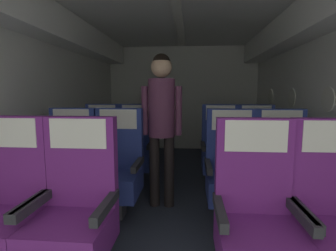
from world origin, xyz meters
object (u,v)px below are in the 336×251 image
Objects in this scene: seat_a_left_window at (5,211)px; seat_b_right_window at (232,173)px; seat_b_left_window at (69,169)px; seat_c_right_window at (220,152)px; seat_b_left_aisle at (117,170)px; seat_c_left_aisle at (135,150)px; seat_a_right_window at (256,221)px; seat_a_left_aisle at (75,213)px; flight_attendant at (162,114)px; seat_c_left_window at (101,149)px; seat_c_right_aisle at (257,152)px; seat_b_right_aisle at (282,174)px.

seat_a_left_window is 1.89m from seat_b_right_window.
seat_b_left_window is 1.00× the size of seat_c_right_window.
seat_b_right_window is at bearing 0.11° from seat_b_left_aisle.
seat_b_left_aisle is 1.00× the size of seat_c_left_aisle.
seat_c_left_aisle is at bearing 121.48° from seat_a_right_window.
seat_a_left_aisle is at bearing -121.47° from seat_c_right_window.
seat_b_left_window is at bearing 150.21° from seat_a_right_window.
seat_b_left_window and seat_b_right_window have the same top height.
seat_a_left_aisle is at bearing -89.68° from seat_c_left_aisle.
flight_attendant reaches higher than seat_a_left_window.
seat_a_right_window is 1.00× the size of seat_c_left_window.
seat_a_right_window is at bearing -103.99° from seat_c_right_aisle.
flight_attendant is (0.43, 0.24, 0.56)m from seat_b_left_aisle.
seat_c_left_window is at bearing 104.57° from seat_a_left_aisle.
seat_a_right_window is (1.16, -0.00, 0.00)m from seat_a_left_aisle.
seat_a_left_window and seat_c_right_window have the same top height.
seat_b_right_window is at bearing 30.01° from seat_a_left_window.
seat_a_left_aisle is (0.48, 0.00, 0.00)m from seat_a_left_window.
seat_a_left_window and seat_c_right_aisle have the same top height.
flight_attendant is at bearing 14.41° from seat_b_left_window.
seat_b_left_aisle and seat_c_right_aisle have the same top height.
flight_attendant reaches higher than seat_c_left_aisle.
seat_c_right_aisle is 0.66× the size of flight_attendant.
seat_c_right_window is (-0.00, 0.94, 0.00)m from seat_b_right_window.
seat_a_left_aisle is at bearing 0.12° from seat_a_left_window.
seat_a_right_window is 1.00× the size of seat_b_right_window.
flight_attendant is (-1.20, 0.22, 0.56)m from seat_b_right_aisle.
seat_a_left_aisle is 1.00× the size of seat_b_right_aisle.
seat_c_left_aisle is at bearing 140.55° from seat_b_right_window.
seat_a_right_window is at bearing -58.52° from seat_c_left_aisle.
seat_a_left_window is at bearing -117.56° from seat_b_left_aisle.
seat_a_left_window and seat_b_left_window have the same top height.
seat_c_left_window is (-0.49, 1.89, 0.00)m from seat_a_left_aisle.
seat_c_right_window is at bearing -0.29° from seat_c_left_window.
seat_b_left_aisle is (0.50, 0.00, 0.00)m from seat_b_left_window.
seat_c_right_aisle is at bearing 49.27° from seat_a_left_aisle.
seat_b_right_window is at bearing -178.00° from seat_b_right_aisle.
seat_b_left_aisle is (0.01, 0.94, 0.00)m from seat_a_left_aisle.
seat_a_right_window is 1.00× the size of seat_b_right_aisle.
seat_b_right_aisle is at bearing 24.40° from seat_a_left_window.
seat_b_left_window is at bearing -116.48° from seat_c_left_aisle.
seat_c_left_window is (-0.00, 0.95, 0.00)m from seat_b_left_window.
flight_attendant is at bearing 51.89° from seat_a_left_window.
seat_b_left_aisle is at bearing -179.89° from seat_b_right_window.
seat_b_left_window is 0.50m from seat_b_left_aisle.
seat_a_right_window and seat_b_left_aisle have the same top height.
seat_a_left_window is at bearing -89.80° from seat_c_left_window.
seat_a_left_window is at bearing -113.76° from flight_attendant.
seat_a_left_window and seat_c_left_window have the same top height.
seat_c_right_aisle is 0.48m from seat_c_right_window.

